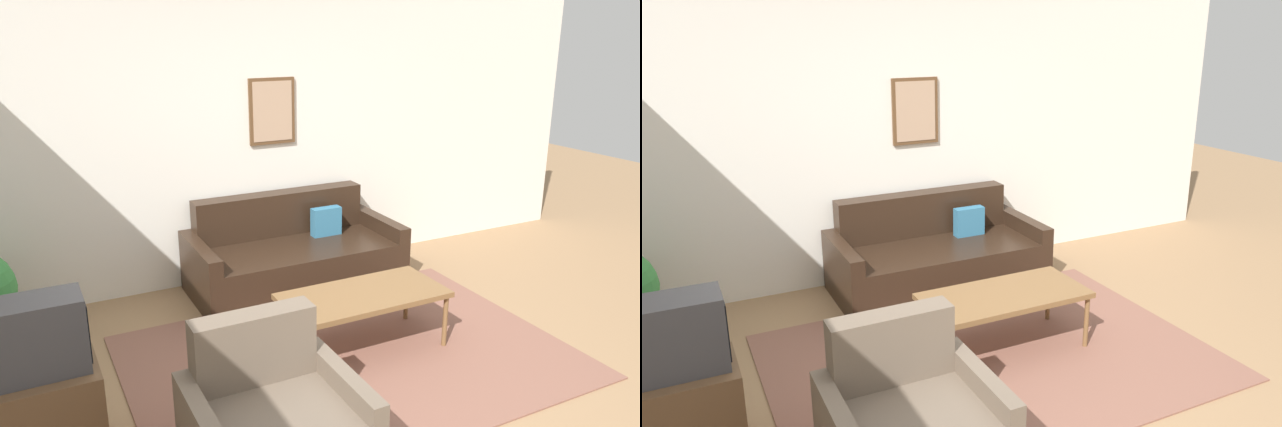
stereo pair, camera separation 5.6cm
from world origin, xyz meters
TOP-DOWN VIEW (x-y plane):
  - ground_plane at (0.00, 0.00)m, footprint 16.00×16.00m
  - area_rug at (0.26, 0.68)m, footprint 3.09×2.21m
  - wall_back at (0.00, 2.53)m, footprint 8.00×0.09m
  - couch at (0.45, 2.07)m, footprint 1.88×0.90m
  - coffee_table at (0.40, 0.76)m, footprint 1.20×0.58m
  - tv_stand at (-1.81, 0.51)m, footprint 0.70×0.44m
  - tv at (-1.81, 0.51)m, footprint 0.63×0.28m

SIDE VIEW (x-z plane):
  - ground_plane at x=0.00m, z-range 0.00..0.00m
  - area_rug at x=0.26m, z-range 0.00..0.01m
  - tv_stand at x=-1.81m, z-range 0.00..0.53m
  - couch at x=0.45m, z-range -0.13..0.69m
  - coffee_table at x=0.40m, z-range 0.19..0.64m
  - tv at x=-1.81m, z-range 0.53..0.95m
  - wall_back at x=0.00m, z-range 0.00..2.70m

